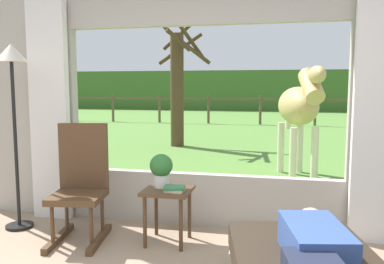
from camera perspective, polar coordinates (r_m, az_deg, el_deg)
name	(u,v)px	position (r m, az deg, el deg)	size (l,w,h in m)	color
back_wall_with_window	(202,108)	(4.23, 1.37, 3.37)	(5.20, 0.12, 2.55)	#ADA599
curtain_panel_left	(50,112)	(4.74, -19.47, 2.74)	(0.44, 0.10, 2.40)	silver
curtain_panel_right	(378,117)	(4.11, 24.77, 1.99)	(0.44, 0.10, 2.40)	silver
outdoor_pasture_lawn	(259,126)	(15.14, 9.50, 0.86)	(36.00, 21.68, 0.02)	#568438
distant_hill_ridge	(269,91)	(24.90, 10.84, 5.77)	(36.00, 2.00, 2.40)	#3E652A
reclining_person	(317,257)	(2.49, 17.31, -16.48)	(0.45, 1.43, 0.22)	#334C8C
rocking_chair	(81,183)	(4.08, -15.44, -7.00)	(0.57, 0.75, 1.12)	#4C331E
side_table	(168,199)	(3.85, -3.45, -9.41)	(0.44, 0.44, 0.52)	#4C331E
potted_plant	(161,168)	(3.86, -4.37, -5.13)	(0.22, 0.22, 0.32)	silver
book_stack	(175,189)	(3.73, -2.49, -8.02)	(0.20, 0.17, 0.05)	beige
floor_lamp_left	(12,80)	(4.49, -24.05, 6.67)	(0.32, 0.32, 1.90)	black
horse	(299,107)	(6.47, 14.92, 3.41)	(0.82, 1.82, 1.73)	tan
pasture_tree	(178,82)	(9.78, -2.00, 7.01)	(1.40, 1.38, 3.26)	#4C3823
pasture_fence_line	(260,105)	(15.52, 9.64, 3.72)	(16.10, 0.10, 1.10)	brown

